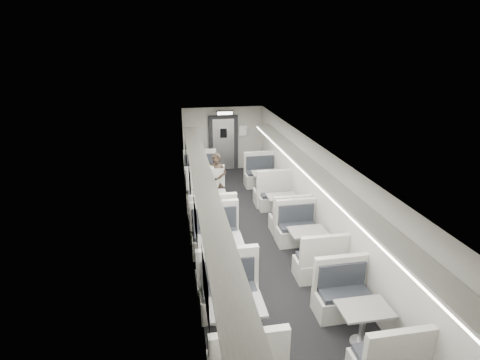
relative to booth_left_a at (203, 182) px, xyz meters
name	(u,v)px	position (x,y,z in m)	size (l,w,h in m)	color
room	(258,201)	(1.00, -3.59, 0.80)	(3.24, 12.24, 2.64)	black
booth_left_a	(203,182)	(0.00, 0.00, 0.00)	(1.11, 2.25, 1.20)	silver
booth_left_b	(209,208)	(0.00, -2.05, 0.02)	(1.16, 2.36, 1.26)	silver
booth_left_c	(220,256)	(0.00, -4.51, 0.01)	(1.13, 2.29, 1.22)	silver
booth_left_d	(237,325)	(0.00, -6.56, -0.01)	(1.07, 2.18, 1.16)	silver
booth_right_a	(266,183)	(2.00, -0.39, -0.02)	(1.07, 2.16, 1.16)	silver
booth_right_b	(281,207)	(2.00, -2.19, -0.05)	(0.97, 1.97, 1.05)	silver
booth_right_c	(307,244)	(2.00, -4.28, -0.04)	(0.99, 2.01, 1.08)	silver
booth_right_d	(362,325)	(2.00, -6.89, -0.04)	(0.99, 2.02, 1.08)	silver
passenger	(217,180)	(0.35, -0.99, 0.41)	(0.59, 0.39, 1.62)	black
window_a	(186,157)	(-0.49, -0.19, 0.95)	(0.02, 1.18, 0.84)	black
window_b	(190,181)	(-0.49, -2.39, 0.95)	(0.02, 1.18, 0.84)	black
window_c	(196,219)	(-0.49, -4.59, 0.95)	(0.02, 1.18, 0.84)	black
window_d	(206,287)	(-0.49, -6.79, 0.95)	(0.02, 1.18, 0.84)	black
luggage_rack_left	(204,180)	(-0.24, -3.89, 1.51)	(0.46, 10.40, 0.09)	silver
luggage_rack_right	(316,173)	(2.24, -3.89, 1.51)	(0.46, 10.40, 0.09)	silver
vestibule_door	(223,143)	(1.00, 2.34, 0.64)	(1.10, 0.13, 2.10)	black
exit_sign	(225,113)	(1.00, 1.85, 1.88)	(0.62, 0.12, 0.16)	black
wall_notice	(243,131)	(1.75, 2.33, 1.10)	(0.32, 0.02, 0.40)	white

